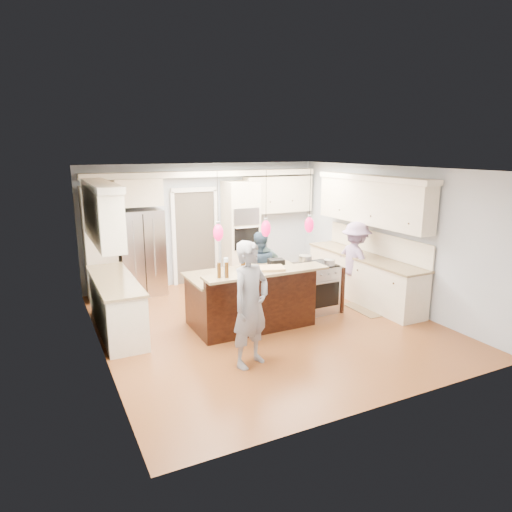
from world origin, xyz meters
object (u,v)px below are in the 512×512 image
at_px(refrigerator, 141,252).
at_px(person_bar_end, 251,304).
at_px(island_range, 316,288).
at_px(kitchen_island, 250,298).
at_px(person_far_left, 259,270).

xyz_separation_m(refrigerator, person_bar_end, (0.65, -3.95, 0.00)).
relative_size(island_range, person_bar_end, 0.51).
xyz_separation_m(kitchen_island, person_far_left, (0.55, 0.78, 0.26)).
xyz_separation_m(island_range, person_far_left, (-0.85, 0.70, 0.28)).
relative_size(kitchen_island, person_far_left, 1.42).
bearing_deg(refrigerator, island_range, -42.59).
xyz_separation_m(refrigerator, person_far_left, (1.86, -1.79, -0.16)).
distance_m(kitchen_island, person_far_left, 0.99).
distance_m(refrigerator, island_range, 3.71).
relative_size(refrigerator, kitchen_island, 0.86).
height_order(refrigerator, kitchen_island, refrigerator).
height_order(person_bar_end, person_far_left, person_bar_end).
bearing_deg(island_range, kitchen_island, -176.90).
xyz_separation_m(island_range, person_bar_end, (-2.06, -1.45, 0.45)).
bearing_deg(kitchen_island, person_far_left, 54.54).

